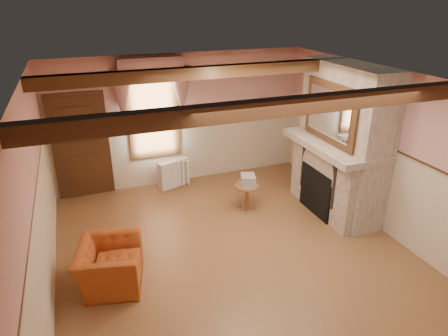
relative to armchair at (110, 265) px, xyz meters
name	(u,v)px	position (x,y,z in m)	size (l,w,h in m)	color
floor	(233,250)	(1.95, 0.13, -0.32)	(5.50, 6.00, 0.01)	brown
ceiling	(234,79)	(1.95, 0.13, 2.48)	(5.50, 6.00, 0.01)	silver
wall_back	(181,119)	(1.95, 3.13, 1.08)	(5.50, 0.02, 2.80)	tan
wall_front	(363,305)	(1.95, -2.87, 1.08)	(5.50, 0.02, 2.80)	tan
wall_left	(35,204)	(-0.80, 0.13, 1.08)	(0.02, 6.00, 2.80)	tan
wall_right	(380,150)	(4.70, 0.13, 1.08)	(0.02, 6.00, 2.80)	tan
wainscot	(233,210)	(1.95, 0.13, 0.43)	(5.50, 6.00, 1.50)	#C0B29A
chair_rail	(233,166)	(1.95, 0.13, 1.18)	(5.50, 6.00, 0.08)	black
firebox	(319,191)	(3.95, 0.73, 0.13)	(0.20, 0.95, 0.90)	black
armchair	(110,265)	(0.00, 0.00, 0.00)	(0.98, 0.85, 0.64)	#994219
side_table	(247,198)	(2.70, 1.27, -0.04)	(0.48, 0.48, 0.55)	brown
book_stack	(248,180)	(2.71, 1.27, 0.33)	(0.26, 0.32, 0.20)	#B7AD8C
radiator	(174,173)	(1.65, 2.83, -0.02)	(0.70, 0.18, 0.60)	silver
bowl	(329,136)	(4.19, 0.93, 1.14)	(0.33, 0.33, 0.08)	brown
mantel_clock	(312,124)	(4.19, 1.53, 1.20)	(0.14, 0.24, 0.20)	black
oil_lamp	(320,126)	(4.19, 1.25, 1.24)	(0.11, 0.11, 0.28)	#BC7635
candle_red	(355,147)	(4.19, 0.20, 1.18)	(0.06, 0.06, 0.16)	#9F2413
jar_yellow	(351,146)	(4.19, 0.29, 1.16)	(0.06, 0.06, 0.12)	gold
fireplace	(343,141)	(4.37, 0.73, 1.08)	(0.85, 2.00, 2.80)	gray
mantel	(335,144)	(4.19, 0.73, 1.04)	(1.05, 2.05, 0.12)	gray
overmantel_mirror	(330,113)	(4.01, 0.73, 1.65)	(0.06, 1.44, 1.04)	silver
door	(81,148)	(-0.15, 3.07, 0.73)	(1.10, 0.10, 2.10)	black
window	(153,111)	(1.35, 3.10, 1.33)	(1.06, 0.08, 2.02)	white
window_drapes	(152,83)	(1.35, 3.01, 1.93)	(1.30, 0.14, 1.40)	gray
ceiling_beam_front	(274,108)	(1.95, -1.07, 2.38)	(5.50, 0.18, 0.20)	black
ceiling_beam_back	(207,72)	(1.95, 1.33, 2.38)	(5.50, 0.18, 0.20)	black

